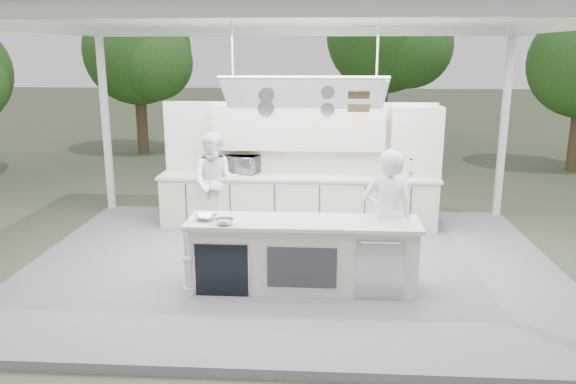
# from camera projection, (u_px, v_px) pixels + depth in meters

# --- Properties ---
(ground) EXTENTS (90.00, 90.00, 0.00)m
(ground) POSITION_uv_depth(u_px,v_px,m) (292.00, 270.00, 8.61)
(ground) COLOR #464E36
(ground) RESTS_ON ground
(stage_deck) EXTENTS (8.00, 6.00, 0.12)m
(stage_deck) POSITION_uv_depth(u_px,v_px,m) (292.00, 266.00, 8.60)
(stage_deck) COLOR slate
(stage_deck) RESTS_ON ground
(tent) EXTENTS (8.20, 6.20, 3.86)m
(tent) POSITION_uv_depth(u_px,v_px,m) (292.00, 17.00, 7.70)
(tent) COLOR white
(tent) RESTS_ON ground
(demo_island) EXTENTS (3.10, 0.79, 0.95)m
(demo_island) POSITION_uv_depth(u_px,v_px,m) (301.00, 254.00, 7.57)
(demo_island) COLOR beige
(demo_island) RESTS_ON stage_deck
(back_counter) EXTENTS (5.08, 0.72, 0.95)m
(back_counter) POSITION_uv_depth(u_px,v_px,m) (298.00, 201.00, 10.31)
(back_counter) COLOR beige
(back_counter) RESTS_ON stage_deck
(back_wall_unit) EXTENTS (5.05, 0.48, 2.25)m
(back_wall_unit) POSITION_uv_depth(u_px,v_px,m) (323.00, 146.00, 10.25)
(back_wall_unit) COLOR beige
(back_wall_unit) RESTS_ON stage_deck
(tree_cluster) EXTENTS (19.55, 9.40, 5.85)m
(tree_cluster) POSITION_uv_depth(u_px,v_px,m) (305.00, 51.00, 17.29)
(tree_cluster) COLOR brown
(tree_cluster) RESTS_ON ground
(head_chef) EXTENTS (0.71, 0.48, 1.89)m
(head_chef) POSITION_uv_depth(u_px,v_px,m) (387.00, 218.00, 7.59)
(head_chef) COLOR white
(head_chef) RESTS_ON stage_deck
(sous_chef) EXTENTS (0.87, 0.68, 1.77)m
(sous_chef) POSITION_uv_depth(u_px,v_px,m) (215.00, 182.00, 9.96)
(sous_chef) COLOR white
(sous_chef) RESTS_ON stage_deck
(toaster_oven) EXTENTS (0.69, 0.57, 0.33)m
(toaster_oven) POSITION_uv_depth(u_px,v_px,m) (242.00, 164.00, 10.39)
(toaster_oven) COLOR silver
(toaster_oven) RESTS_ON back_counter
(bowl_large) EXTENTS (0.36, 0.36, 0.07)m
(bowl_large) POSITION_uv_depth(u_px,v_px,m) (206.00, 217.00, 7.49)
(bowl_large) COLOR silver
(bowl_large) RESTS_ON demo_island
(bowl_small) EXTENTS (0.31, 0.31, 0.08)m
(bowl_small) POSITION_uv_depth(u_px,v_px,m) (224.00, 222.00, 7.28)
(bowl_small) COLOR silver
(bowl_small) RESTS_ON demo_island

